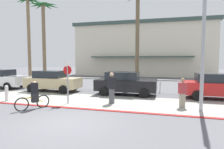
# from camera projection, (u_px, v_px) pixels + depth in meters

# --- Properties ---
(ground_plane) EXTENTS (80.00, 80.00, 0.00)m
(ground_plane) POSITION_uv_depth(u_px,v_px,m) (121.00, 88.00, 17.55)
(ground_plane) COLOR #5B5B60
(sidewalk_strip) EXTENTS (44.00, 4.00, 0.02)m
(sidewalk_strip) POSITION_uv_depth(u_px,v_px,m) (100.00, 101.00, 11.97)
(sidewalk_strip) COLOR #9E9E93
(sidewalk_strip) RESTS_ON ground
(curb_paint) EXTENTS (44.00, 0.24, 0.03)m
(curb_paint) POSITION_uv_depth(u_px,v_px,m) (88.00, 109.00, 10.05)
(curb_paint) COLOR maroon
(curb_paint) RESTS_ON ground
(building_backdrop) EXTENTS (21.87, 13.10, 8.45)m
(building_backdrop) POSITION_uv_depth(u_px,v_px,m) (144.00, 50.00, 34.31)
(building_backdrop) COLOR beige
(building_backdrop) RESTS_ON ground
(rail_fence) EXTENTS (25.92, 0.08, 1.04)m
(rail_fence) POSITION_uv_depth(u_px,v_px,m) (117.00, 81.00, 16.05)
(rail_fence) COLOR white
(rail_fence) RESTS_ON ground
(stop_sign_bike_lane) EXTENTS (0.52, 0.56, 2.56)m
(stop_sign_bike_lane) POSITION_uv_depth(u_px,v_px,m) (68.00, 75.00, 11.23)
(stop_sign_bike_lane) COLOR gray
(stop_sign_bike_lane) RESTS_ON ground
(bollard_1) EXTENTS (0.20, 0.20, 1.00)m
(bollard_1) POSITION_uv_depth(u_px,v_px,m) (7.00, 93.00, 12.01)
(bollard_1) COLOR white
(bollard_1) RESTS_ON ground
(streetlight_curb) EXTENTS (0.24, 2.54, 7.50)m
(streetlight_curb) POSITION_uv_depth(u_px,v_px,m) (205.00, 24.00, 9.19)
(streetlight_curb) COLOR #9EA0A5
(streetlight_curb) RESTS_ON ground
(palm_tree_0) EXTENTS (3.30, 2.87, 9.59)m
(palm_tree_0) POSITION_uv_depth(u_px,v_px,m) (28.00, 19.00, 21.68)
(palm_tree_0) COLOR #846B4C
(palm_tree_0) RESTS_ON ground
(palm_tree_1) EXTENTS (3.00, 3.08, 8.45)m
(palm_tree_1) POSITION_uv_depth(u_px,v_px,m) (44.00, 22.00, 19.74)
(palm_tree_1) COLOR #756047
(palm_tree_1) RESTS_ON ground
(palm_tree_2) EXTENTS (3.05, 2.99, 8.88)m
(palm_tree_2) POSITION_uv_depth(u_px,v_px,m) (137.00, 17.00, 17.81)
(palm_tree_2) COLOR brown
(palm_tree_2) RESTS_ON ground
(car_white_0) EXTENTS (4.40, 2.02, 1.69)m
(car_white_0) POSITION_uv_depth(u_px,v_px,m) (2.00, 79.00, 17.50)
(car_white_0) COLOR white
(car_white_0) RESTS_ON ground
(car_tan_1) EXTENTS (4.40, 2.02, 1.69)m
(car_tan_1) POSITION_uv_depth(u_px,v_px,m) (52.00, 81.00, 15.66)
(car_tan_1) COLOR tan
(car_tan_1) RESTS_ON ground
(car_black_2) EXTENTS (4.40, 2.02, 1.69)m
(car_black_2) POSITION_uv_depth(u_px,v_px,m) (125.00, 83.00, 14.11)
(car_black_2) COLOR black
(car_black_2) RESTS_ON ground
(car_red_3) EXTENTS (4.40, 2.02, 1.69)m
(car_red_3) POSITION_uv_depth(u_px,v_px,m) (218.00, 86.00, 12.54)
(car_red_3) COLOR red
(car_red_3) RESTS_ON ground
(cyclist_yellow_0) EXTENTS (1.02, 1.57, 1.50)m
(cyclist_yellow_0) POSITION_uv_depth(u_px,v_px,m) (34.00, 96.00, 10.11)
(cyclist_yellow_0) COLOR black
(cyclist_yellow_0) RESTS_ON ground
(pedestrian_0) EXTENTS (0.47, 0.43, 1.60)m
(pedestrian_0) POSITION_uv_depth(u_px,v_px,m) (182.00, 94.00, 10.38)
(pedestrian_0) COLOR gray
(pedestrian_0) RESTS_ON ground
(pedestrian_1) EXTENTS (0.48, 0.44, 1.84)m
(pedestrian_1) POSITION_uv_depth(u_px,v_px,m) (112.00, 89.00, 11.29)
(pedestrian_1) COLOR #4C4C51
(pedestrian_1) RESTS_ON ground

